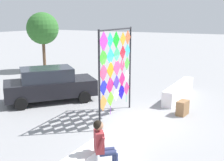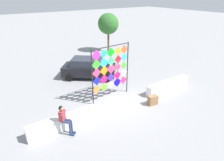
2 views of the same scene
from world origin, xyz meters
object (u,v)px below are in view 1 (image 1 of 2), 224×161
(parked_car, at_px, (50,84))
(seated_vendor, at_px, (104,145))
(cardboard_box_large, at_px, (183,108))
(tree_palm_like, at_px, (42,29))
(kite_display_rack, at_px, (116,67))

(parked_car, bearing_deg, seated_vendor, -127.41)
(cardboard_box_large, height_order, tree_palm_like, tree_palm_like)
(kite_display_rack, height_order, tree_palm_like, tree_palm_like)
(cardboard_box_large, bearing_deg, tree_palm_like, 69.65)
(seated_vendor, bearing_deg, kite_display_rack, 24.89)
(kite_display_rack, xyz_separation_m, cardboard_box_large, (1.66, -2.19, -1.76))
(cardboard_box_large, relative_size, tree_palm_like, 0.14)
(seated_vendor, xyz_separation_m, tree_palm_like, (9.83, 11.19, 2.18))
(kite_display_rack, relative_size, seated_vendor, 2.25)
(seated_vendor, relative_size, parked_car, 0.36)
(parked_car, xyz_separation_m, tree_palm_like, (5.52, 5.56, 2.29))
(parked_car, bearing_deg, tree_palm_like, 45.21)
(kite_display_rack, distance_m, parked_car, 4.06)
(seated_vendor, xyz_separation_m, parked_car, (4.31, 5.63, -0.11))
(tree_palm_like, bearing_deg, cardboard_box_large, -110.35)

